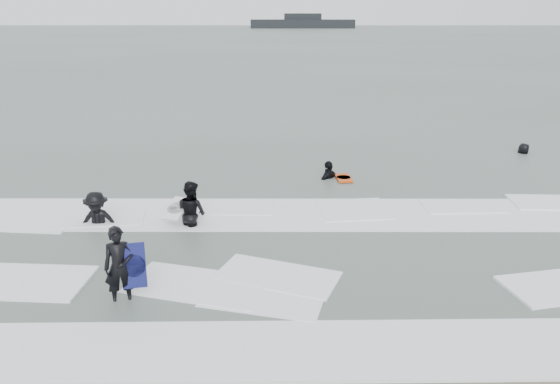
{
  "coord_description": "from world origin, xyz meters",
  "views": [
    {
      "loc": [
        0.03,
        -8.91,
        5.89
      ],
      "look_at": [
        0.0,
        5.0,
        1.1
      ],
      "focal_mm": 35.0,
      "sensor_mm": 36.0,
      "label": 1
    }
  ],
  "objects_px": {
    "surfer_breaker": "(98,227)",
    "surfer_right_near": "(329,179)",
    "surfer_centre": "(123,303)",
    "surfer_right_far": "(523,155)",
    "vessel_horizon": "(303,23)",
    "surfer_wading": "(192,226)"
  },
  "relations": [
    {
      "from": "surfer_breaker",
      "to": "surfer_right_near",
      "type": "bearing_deg",
      "value": 32.81
    },
    {
      "from": "surfer_breaker",
      "to": "surfer_centre",
      "type": "bearing_deg",
      "value": -66.38
    },
    {
      "from": "surfer_right_far",
      "to": "vessel_horizon",
      "type": "relative_size",
      "value": 0.06
    },
    {
      "from": "surfer_wading",
      "to": "surfer_breaker",
      "type": "bearing_deg",
      "value": 37.82
    },
    {
      "from": "surfer_wading",
      "to": "surfer_right_far",
      "type": "bearing_deg",
      "value": -112.24
    },
    {
      "from": "surfer_wading",
      "to": "surfer_centre",
      "type": "bearing_deg",
      "value": 115.41
    },
    {
      "from": "vessel_horizon",
      "to": "surfer_right_far",
      "type": "bearing_deg",
      "value": -88.03
    },
    {
      "from": "surfer_right_near",
      "to": "vessel_horizon",
      "type": "bearing_deg",
      "value": -137.98
    },
    {
      "from": "surfer_centre",
      "to": "surfer_right_far",
      "type": "bearing_deg",
      "value": 24.12
    },
    {
      "from": "surfer_centre",
      "to": "surfer_wading",
      "type": "height_order",
      "value": "surfer_wading"
    },
    {
      "from": "surfer_centre",
      "to": "surfer_right_near",
      "type": "bearing_deg",
      "value": 42.1
    },
    {
      "from": "surfer_right_far",
      "to": "surfer_right_near",
      "type": "bearing_deg",
      "value": -7.32
    },
    {
      "from": "surfer_breaker",
      "to": "surfer_right_near",
      "type": "height_order",
      "value": "surfer_breaker"
    },
    {
      "from": "surfer_centre",
      "to": "surfer_breaker",
      "type": "relative_size",
      "value": 0.92
    },
    {
      "from": "surfer_breaker",
      "to": "surfer_right_far",
      "type": "bearing_deg",
      "value": 26.9
    },
    {
      "from": "surfer_breaker",
      "to": "vessel_horizon",
      "type": "relative_size",
      "value": 0.07
    },
    {
      "from": "surfer_wading",
      "to": "surfer_right_near",
      "type": "xyz_separation_m",
      "value": [
        4.2,
        4.38,
        0.0
      ]
    },
    {
      "from": "surfer_wading",
      "to": "surfer_right_near",
      "type": "bearing_deg",
      "value": -97.69
    },
    {
      "from": "surfer_wading",
      "to": "surfer_right_near",
      "type": "height_order",
      "value": "surfer_wading"
    },
    {
      "from": "surfer_wading",
      "to": "vessel_horizon",
      "type": "bearing_deg",
      "value": -57.36
    },
    {
      "from": "surfer_wading",
      "to": "surfer_right_far",
      "type": "height_order",
      "value": "surfer_wading"
    },
    {
      "from": "surfer_centre",
      "to": "surfer_right_far",
      "type": "height_order",
      "value": "surfer_centre"
    }
  ]
}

